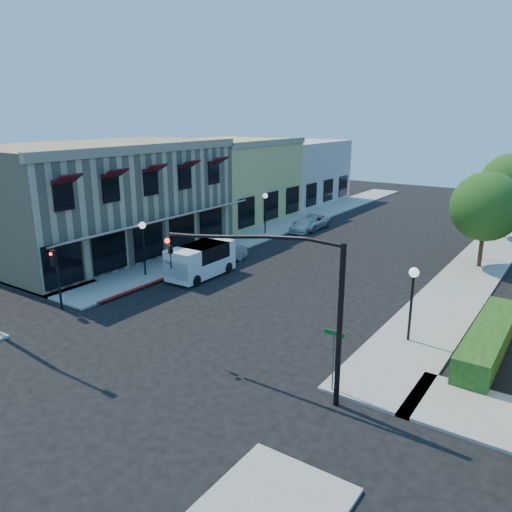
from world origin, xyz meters
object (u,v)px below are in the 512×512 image
Objects in this scene: lamppost_left_near at (143,235)px; lamppost_right_near at (413,286)px; signal_mast_arm at (286,286)px; lamppost_right_far at (485,223)px; lamppost_left_far at (265,203)px; parked_car_a at (201,268)px; secondary_signal at (56,269)px; parked_car_d at (311,222)px; street_tree_a at (486,207)px; parked_car_c at (305,225)px; street_tree_b at (511,184)px; white_van at (200,259)px; street_name_sign at (334,351)px; parked_car_b at (222,254)px.

lamppost_left_near and lamppost_right_near have the same top height.
lamppost_right_far is at bearing 83.30° from signal_mast_arm.
parked_car_a is at bearing -75.79° from lamppost_left_far.
secondary_signal is 0.93× the size of lamppost_right_near.
lamppost_left_near is at bearing -97.41° from parked_car_d.
parked_car_a is (-11.28, 8.36, -3.49)m from signal_mast_arm.
signal_mast_arm reaches higher than lamppost_left_near.
street_tree_a is 2.49m from lamppost_right_far.
parked_car_c is at bearing -90.13° from parked_car_d.
street_tree_b reaches higher than lamppost_right_far.
white_van is 1.33× the size of parked_car_a.
white_van is at bearing -87.63° from parked_car_d.
lamppost_left_near is 14.00m from lamppost_left_far.
white_van is (3.00, -12.08, -1.53)m from lamppost_left_far.
lamppost_left_near reaches higher than parked_car_d.
street_tree_a is 20.00m from street_name_sign.
signal_mast_arm is 2.00× the size of parked_car_b.
parked_car_b is 1.00× the size of parked_car_c.
lamppost_left_near is 3.88m from white_van.
street_name_sign is at bearing -24.19° from parked_car_a.
street_name_sign is at bearing -93.76° from street_tree_a.
lamppost_left_far is 9.52m from parked_car_b.
street_name_sign is at bearing -60.58° from parked_car_c.
parked_car_a is at bearing 149.37° from street_name_sign.
lamppost_right_near is 0.89× the size of parked_car_b.
parked_car_d is at bearing 60.10° from lamppost_left_far.
street_tree_b reaches higher than parked_car_b.
street_tree_a is 1.38× the size of white_van.
signal_mast_arm is at bearing -98.17° from street_tree_a.
lamppost_left_near reaches higher than street_name_sign.
signal_mast_arm is 2.24× the size of lamppost_left_far.
parked_car_a is at bearing 73.04° from secondary_signal.
street_tree_a is 22.30m from lamppost_left_near.
parked_car_c is at bearing 94.44° from parked_car_b.
lamppost_right_far is (17.00, 16.00, 0.00)m from lamppost_left_near.
street_tree_b is at bearing 21.68° from parked_car_d.
lamppost_left_far is 12.71m from parked_car_a.
white_van is at bearing 172.18° from lamppost_right_near.
street_tree_a reaches higher than parked_car_a.
signal_mast_arm is 15.82m from lamppost_left_near.
white_van is (-14.00, -14.08, -1.53)m from lamppost_right_far.
parked_car_b is (1.80, 11.59, -1.66)m from secondary_signal.
street_tree_b is 34.97m from secondary_signal.
lamppost_left_near is at bearing -110.27° from parked_car_b.
parked_car_c is (1.80, 23.59, -1.74)m from secondary_signal.
secondary_signal is 20.60m from lamppost_left_far.
lamppost_right_near is at bearing 67.88° from signal_mast_arm.
lamppost_right_far reaches higher than parked_car_b.
lamppost_left_near is 1.00× the size of lamppost_left_far.
lamppost_left_near is (-17.30, -14.00, -1.46)m from street_tree_a.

